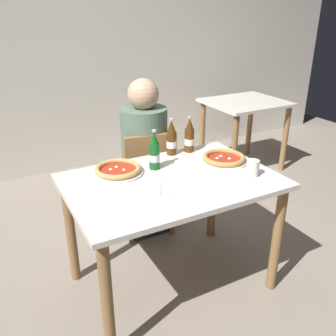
# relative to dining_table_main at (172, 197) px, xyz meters

# --- Properties ---
(ground_plane) EXTENTS (8.00, 8.00, 0.00)m
(ground_plane) POSITION_rel_dining_table_main_xyz_m (0.00, 0.00, -0.64)
(ground_plane) COLOR gray
(back_wall_tiled) EXTENTS (7.00, 0.10, 2.60)m
(back_wall_tiled) POSITION_rel_dining_table_main_xyz_m (0.00, 2.20, 0.66)
(back_wall_tiled) COLOR silver
(back_wall_tiled) RESTS_ON ground_plane
(dining_table_main) EXTENTS (1.20, 0.80, 0.75)m
(dining_table_main) POSITION_rel_dining_table_main_xyz_m (0.00, 0.00, 0.00)
(dining_table_main) COLOR silver
(dining_table_main) RESTS_ON ground_plane
(chair_behind_table) EXTENTS (0.45, 0.45, 0.85)m
(chair_behind_table) POSITION_rel_dining_table_main_xyz_m (0.12, 0.61, -0.15)
(chair_behind_table) COLOR olive
(chair_behind_table) RESTS_ON ground_plane
(diner_seated) EXTENTS (0.34, 0.34, 1.21)m
(diner_seated) POSITION_rel_dining_table_main_xyz_m (0.13, 0.66, -0.05)
(diner_seated) COLOR #2D3342
(diner_seated) RESTS_ON ground_plane
(dining_table_background) EXTENTS (0.80, 0.70, 0.75)m
(dining_table_background) POSITION_rel_dining_table_main_xyz_m (1.60, 1.31, -0.04)
(dining_table_background) COLOR silver
(dining_table_background) RESTS_ON ground_plane
(pizza_margherita_near) EXTENTS (0.30, 0.30, 0.04)m
(pizza_margherita_near) POSITION_rel_dining_table_main_xyz_m (-0.24, 0.22, 0.14)
(pizza_margherita_near) COLOR white
(pizza_margherita_near) RESTS_ON dining_table_main
(pizza_marinara_far) EXTENTS (0.29, 0.29, 0.04)m
(pizza_marinara_far) POSITION_rel_dining_table_main_xyz_m (0.41, 0.07, 0.14)
(pizza_marinara_far) COLOR white
(pizza_marinara_far) RESTS_ON dining_table_main
(beer_bottle_left) EXTENTS (0.07, 0.07, 0.25)m
(beer_bottle_left) POSITION_rel_dining_table_main_xyz_m (0.31, 0.33, 0.22)
(beer_bottle_left) COLOR #512D0F
(beer_bottle_left) RESTS_ON dining_table_main
(beer_bottle_center) EXTENTS (0.07, 0.07, 0.25)m
(beer_bottle_center) POSITION_rel_dining_table_main_xyz_m (0.18, 0.34, 0.22)
(beer_bottle_center) COLOR #512D0F
(beer_bottle_center) RESTS_ON dining_table_main
(beer_bottle_right) EXTENTS (0.07, 0.07, 0.25)m
(beer_bottle_right) POSITION_rel_dining_table_main_xyz_m (-0.02, 0.18, 0.22)
(beer_bottle_right) COLOR #14591E
(beer_bottle_right) RESTS_ON dining_table_main
(napkin_with_cutlery) EXTENTS (0.23, 0.23, 0.01)m
(napkin_with_cutlery) POSITION_rel_dining_table_main_xyz_m (-0.09, -0.07, 0.12)
(napkin_with_cutlery) COLOR white
(napkin_with_cutlery) RESTS_ON dining_table_main
(paper_cup) EXTENTS (0.07, 0.07, 0.09)m
(paper_cup) POSITION_rel_dining_table_main_xyz_m (0.44, -0.18, 0.16)
(paper_cup) COLOR white
(paper_cup) RESTS_ON dining_table_main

